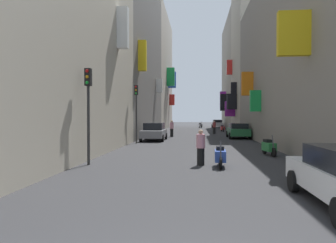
% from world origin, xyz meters
% --- Properties ---
extents(ground_plane, '(140.00, 140.00, 0.00)m').
position_xyz_m(ground_plane, '(0.00, 30.00, 0.00)').
color(ground_plane, '#2D2D30').
extents(building_left_mid_a, '(6.77, 19.29, 17.56)m').
position_xyz_m(building_left_mid_a, '(-8.00, 31.24, 8.78)').
color(building_left_mid_a, slate).
rests_on(building_left_mid_a, ground).
extents(building_left_mid_b, '(7.35, 19.12, 19.40)m').
position_xyz_m(building_left_mid_b, '(-7.99, 50.44, 9.70)').
color(building_left_mid_b, '#B2A899').
rests_on(building_left_mid_b, ground).
extents(building_right_near, '(7.38, 33.27, 12.91)m').
position_xyz_m(building_right_near, '(7.99, 16.62, 6.45)').
color(building_right_near, gray).
rests_on(building_right_near, ground).
extents(building_right_mid_a, '(7.29, 9.75, 20.91)m').
position_xyz_m(building_right_mid_a, '(7.99, 38.15, 10.43)').
color(building_right_mid_a, '#BCB29E').
rests_on(building_right_mid_a, ground).
extents(building_right_mid_b, '(7.20, 16.97, 18.40)m').
position_xyz_m(building_right_mid_b, '(7.99, 51.51, 9.19)').
color(building_right_mid_b, '#9E9384').
rests_on(building_right_mid_b, ground).
extents(parked_car_grey, '(1.99, 4.18, 1.51)m').
position_xyz_m(parked_car_grey, '(-3.60, 23.57, 0.78)').
color(parked_car_grey, slate).
rests_on(parked_car_grey, ground).
extents(parked_car_green, '(1.94, 4.16, 1.42)m').
position_xyz_m(parked_car_green, '(3.94, 26.82, 0.75)').
color(parked_car_green, '#236638').
rests_on(parked_car_green, ground).
extents(parked_car_silver, '(1.84, 4.41, 1.43)m').
position_xyz_m(parked_car_silver, '(3.60, 51.80, 0.76)').
color(parked_car_silver, '#B7B7BC').
rests_on(parked_car_silver, ground).
extents(scooter_blue, '(0.48, 1.79, 1.13)m').
position_xyz_m(scooter_blue, '(1.06, 10.23, 0.46)').
color(scooter_blue, '#2D4CAD').
rests_on(scooter_blue, ground).
extents(scooter_green, '(0.59, 1.77, 1.13)m').
position_xyz_m(scooter_green, '(3.94, 14.20, 0.46)').
color(scooter_green, '#287F3D').
rests_on(scooter_green, ground).
extents(scooter_red, '(0.53, 1.80, 1.13)m').
position_xyz_m(scooter_red, '(3.47, 39.00, 0.46)').
color(scooter_red, red).
rests_on(scooter_red, ground).
extents(scooter_silver, '(0.68, 1.87, 1.13)m').
position_xyz_m(scooter_silver, '(0.68, 51.59, 0.46)').
color(scooter_silver, '#ADADB2').
rests_on(scooter_silver, ground).
extents(pedestrian_crossing, '(0.49, 0.49, 1.54)m').
position_xyz_m(pedestrian_crossing, '(0.25, 10.54, 0.76)').
color(pedestrian_crossing, black).
rests_on(pedestrian_crossing, ground).
extents(pedestrian_near_left, '(0.53, 0.53, 1.68)m').
position_xyz_m(pedestrian_near_left, '(-2.46, 28.18, 0.84)').
color(pedestrian_near_left, black).
rests_on(pedestrian_near_left, ground).
extents(pedestrian_near_right, '(0.47, 0.47, 1.55)m').
position_xyz_m(pedestrian_near_right, '(2.09, 33.82, 0.77)').
color(pedestrian_near_right, black).
rests_on(pedestrian_near_right, ground).
extents(traffic_light_near_corner, '(0.26, 0.34, 4.18)m').
position_xyz_m(traffic_light_near_corner, '(-4.60, 10.19, 2.85)').
color(traffic_light_near_corner, '#2D2D2D').
rests_on(traffic_light_near_corner, ground).
extents(traffic_light_far_corner, '(0.26, 0.34, 4.47)m').
position_xyz_m(traffic_light_far_corner, '(-4.56, 20.57, 3.03)').
color(traffic_light_far_corner, '#2D2D2D').
rests_on(traffic_light_far_corner, ground).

